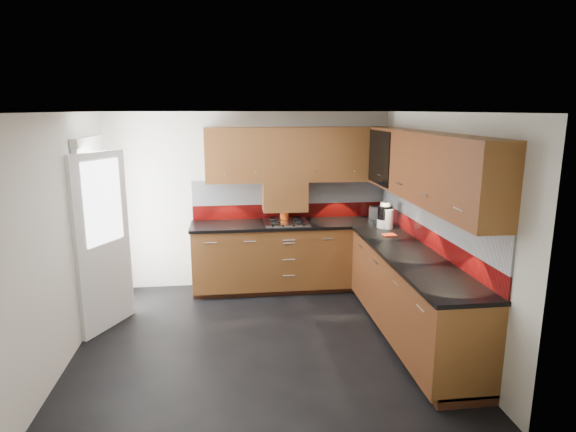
{
  "coord_description": "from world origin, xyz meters",
  "views": [
    {
      "loc": [
        -0.29,
        -4.74,
        2.43
      ],
      "look_at": [
        0.37,
        0.65,
        1.22
      ],
      "focal_mm": 30.0,
      "sensor_mm": 36.0,
      "label": 1
    }
  ],
  "objects": [
    {
      "name": "gas_hob",
      "position": [
        0.45,
        1.47,
        0.96
      ],
      "size": [
        0.59,
        0.52,
        0.05
      ],
      "color": "silver",
      "rests_on": "countertop"
    },
    {
      "name": "countertop",
      "position": [
        1.05,
        0.7,
        0.92
      ],
      "size": [
        2.72,
        3.22,
        0.04
      ],
      "color": "black",
      "rests_on": "base_cabinets"
    },
    {
      "name": "back_door",
      "position": [
        -1.78,
        0.75,
        1.03
      ],
      "size": [
        0.42,
        1.19,
        2.04
      ],
      "color": "white",
      "rests_on": "room"
    },
    {
      "name": "orange_cloth",
      "position": [
        1.61,
        0.67,
        0.95
      ],
      "size": [
        0.16,
        0.15,
        0.02
      ],
      "primitive_type": "cube",
      "rotation": [
        0.0,
        0.0,
        0.1
      ],
      "color": "red",
      "rests_on": "countertop"
    },
    {
      "name": "paper_towel",
      "position": [
        1.71,
        1.02,
        1.07
      ],
      "size": [
        0.14,
        0.14,
        0.25
      ],
      "primitive_type": "cylinder",
      "rotation": [
        0.0,
        0.0,
        -0.21
      ],
      "color": "white",
      "rests_on": "countertop"
    },
    {
      "name": "upper_cabinets",
      "position": [
        1.23,
        0.78,
        1.84
      ],
      "size": [
        2.5,
        3.2,
        0.72
      ],
      "color": "#593314",
      "rests_on": "room"
    },
    {
      "name": "glass_cabinet",
      "position": [
        1.71,
        1.07,
        1.87
      ],
      "size": [
        0.32,
        0.8,
        0.66
      ],
      "color": "black",
      "rests_on": "room"
    },
    {
      "name": "extractor_hood",
      "position": [
        0.45,
        1.64,
        1.28
      ],
      "size": [
        0.6,
        0.33,
        0.4
      ],
      "primitive_type": "cube",
      "color": "#593314",
      "rests_on": "room"
    },
    {
      "name": "food_processor",
      "position": [
        1.68,
        1.08,
        1.09
      ],
      "size": [
        0.2,
        0.2,
        0.33
      ],
      "color": "white",
      "rests_on": "countertop"
    },
    {
      "name": "backsplash",
      "position": [
        1.28,
        0.93,
        1.21
      ],
      "size": [
        2.7,
        3.2,
        0.54
      ],
      "color": "maroon",
      "rests_on": "countertop"
    },
    {
      "name": "toaster",
      "position": [
        1.75,
        1.6,
        1.02
      ],
      "size": [
        0.27,
        0.22,
        0.17
      ],
      "color": "silver",
      "rests_on": "countertop"
    },
    {
      "name": "utensil_pot",
      "position": [
        0.44,
        1.62,
        1.03
      ],
      "size": [
        0.12,
        0.12,
        0.42
      ],
      "color": "#EE5516",
      "rests_on": "countertop"
    },
    {
      "name": "base_cabinets",
      "position": [
        1.07,
        0.72,
        0.44
      ],
      "size": [
        2.7,
        3.2,
        0.95
      ],
      "color": "#593314",
      "rests_on": "room"
    },
    {
      "name": "room",
      "position": [
        0.0,
        0.0,
        1.5
      ],
      "size": [
        4.0,
        3.8,
        2.64
      ],
      "color": "black"
    }
  ]
}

